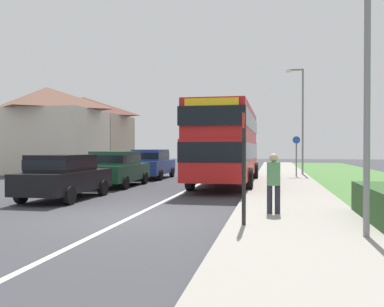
{
  "coord_description": "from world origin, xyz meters",
  "views": [
    {
      "loc": [
        3.62,
        -9.92,
        1.8
      ],
      "look_at": [
        0.56,
        5.49,
        1.6
      ],
      "focal_mm": 38.17,
      "sensor_mm": 36.0,
      "label": 1
    }
  ],
  "objects_px": {
    "double_decker_bus": "(227,141)",
    "parked_car_black": "(64,175)",
    "bus_stop_sign": "(244,160)",
    "parked_car_dark_green": "(117,167)",
    "parked_car_blue": "(151,163)",
    "street_lamp_near": "(362,15)",
    "cycle_route_sign": "(296,155)",
    "street_lamp_mid": "(301,114)",
    "pedestrian_at_stop": "(274,180)"
  },
  "relations": [
    {
      "from": "double_decker_bus",
      "to": "parked_car_black",
      "type": "distance_m",
      "value": 8.5
    },
    {
      "from": "double_decker_bus",
      "to": "bus_stop_sign",
      "type": "xyz_separation_m",
      "value": [
        1.59,
        -10.92,
        -0.6
      ]
    },
    {
      "from": "parked_car_dark_green",
      "to": "parked_car_blue",
      "type": "xyz_separation_m",
      "value": [
        0.13,
        5.16,
        0.03
      ]
    },
    {
      "from": "parked_car_dark_green",
      "to": "street_lamp_near",
      "type": "relative_size",
      "value": 0.59
    },
    {
      "from": "cycle_route_sign",
      "to": "parked_car_dark_green",
      "type": "bearing_deg",
      "value": -140.77
    },
    {
      "from": "parked_car_blue",
      "to": "bus_stop_sign",
      "type": "xyz_separation_m",
      "value": [
        6.46,
        -14.31,
        0.6
      ]
    },
    {
      "from": "parked_car_dark_green",
      "to": "parked_car_blue",
      "type": "height_order",
      "value": "parked_car_blue"
    },
    {
      "from": "cycle_route_sign",
      "to": "street_lamp_mid",
      "type": "distance_m",
      "value": 3.42
    },
    {
      "from": "parked_car_black",
      "to": "parked_car_dark_green",
      "type": "distance_m",
      "value": 5.0
    },
    {
      "from": "parked_car_blue",
      "to": "double_decker_bus",
      "type": "bearing_deg",
      "value": -34.82
    },
    {
      "from": "parked_car_black",
      "to": "bus_stop_sign",
      "type": "bearing_deg",
      "value": -32.31
    },
    {
      "from": "parked_car_blue",
      "to": "pedestrian_at_stop",
      "type": "relative_size",
      "value": 2.59
    },
    {
      "from": "parked_car_black",
      "to": "pedestrian_at_stop",
      "type": "height_order",
      "value": "pedestrian_at_stop"
    },
    {
      "from": "parked_car_blue",
      "to": "parked_car_dark_green",
      "type": "bearing_deg",
      "value": -91.42
    },
    {
      "from": "double_decker_bus",
      "to": "cycle_route_sign",
      "type": "relative_size",
      "value": 4.13
    },
    {
      "from": "parked_car_black",
      "to": "parked_car_dark_green",
      "type": "xyz_separation_m",
      "value": [
        -0.03,
        5.0,
        0.04
      ]
    },
    {
      "from": "parked_car_dark_green",
      "to": "double_decker_bus",
      "type": "bearing_deg",
      "value": 19.47
    },
    {
      "from": "parked_car_blue",
      "to": "bus_stop_sign",
      "type": "bearing_deg",
      "value": -65.7
    },
    {
      "from": "pedestrian_at_stop",
      "to": "parked_car_dark_green",
      "type": "bearing_deg",
      "value": 134.11
    },
    {
      "from": "double_decker_bus",
      "to": "street_lamp_mid",
      "type": "height_order",
      "value": "street_lamp_mid"
    },
    {
      "from": "bus_stop_sign",
      "to": "street_lamp_near",
      "type": "relative_size",
      "value": 0.34
    },
    {
      "from": "double_decker_bus",
      "to": "street_lamp_near",
      "type": "distance_m",
      "value": 12.49
    },
    {
      "from": "parked_car_black",
      "to": "street_lamp_near",
      "type": "relative_size",
      "value": 0.56
    },
    {
      "from": "parked_car_black",
      "to": "cycle_route_sign",
      "type": "relative_size",
      "value": 1.68
    },
    {
      "from": "parked_car_black",
      "to": "street_lamp_mid",
      "type": "height_order",
      "value": "street_lamp_mid"
    },
    {
      "from": "bus_stop_sign",
      "to": "street_lamp_near",
      "type": "bearing_deg",
      "value": -18.27
    },
    {
      "from": "cycle_route_sign",
      "to": "street_lamp_mid",
      "type": "height_order",
      "value": "street_lamp_mid"
    },
    {
      "from": "bus_stop_sign",
      "to": "cycle_route_sign",
      "type": "bearing_deg",
      "value": 82.91
    },
    {
      "from": "pedestrian_at_stop",
      "to": "bus_stop_sign",
      "type": "bearing_deg",
      "value": -110.85
    },
    {
      "from": "parked_car_blue",
      "to": "parked_car_black",
      "type": "bearing_deg",
      "value": -90.57
    },
    {
      "from": "cycle_route_sign",
      "to": "street_lamp_near",
      "type": "bearing_deg",
      "value": -89.12
    },
    {
      "from": "parked_car_black",
      "to": "cycle_route_sign",
      "type": "xyz_separation_m",
      "value": [
        8.57,
        12.02,
        0.55
      ]
    },
    {
      "from": "double_decker_bus",
      "to": "pedestrian_at_stop",
      "type": "bearing_deg",
      "value": -76.4
    },
    {
      "from": "street_lamp_near",
      "to": "bus_stop_sign",
      "type": "bearing_deg",
      "value": 161.73
    },
    {
      "from": "street_lamp_near",
      "to": "cycle_route_sign",
      "type": "bearing_deg",
      "value": 90.88
    },
    {
      "from": "double_decker_bus",
      "to": "pedestrian_at_stop",
      "type": "height_order",
      "value": "double_decker_bus"
    },
    {
      "from": "parked_car_dark_green",
      "to": "cycle_route_sign",
      "type": "distance_m",
      "value": 11.11
    },
    {
      "from": "parked_car_dark_green",
      "to": "street_lamp_near",
      "type": "xyz_separation_m",
      "value": [
        8.86,
        -9.9,
        3.41
      ]
    },
    {
      "from": "parked_car_dark_green",
      "to": "pedestrian_at_stop",
      "type": "bearing_deg",
      "value": -45.89
    },
    {
      "from": "parked_car_black",
      "to": "street_lamp_near",
      "type": "xyz_separation_m",
      "value": [
        8.83,
        -4.9,
        3.45
      ]
    },
    {
      "from": "pedestrian_at_stop",
      "to": "cycle_route_sign",
      "type": "relative_size",
      "value": 0.66
    },
    {
      "from": "parked_car_blue",
      "to": "street_lamp_near",
      "type": "relative_size",
      "value": 0.57
    },
    {
      "from": "parked_car_dark_green",
      "to": "pedestrian_at_stop",
      "type": "height_order",
      "value": "pedestrian_at_stop"
    },
    {
      "from": "double_decker_bus",
      "to": "cycle_route_sign",
      "type": "bearing_deg",
      "value": 55.58
    },
    {
      "from": "parked_car_dark_green",
      "to": "bus_stop_sign",
      "type": "relative_size",
      "value": 1.7
    },
    {
      "from": "parked_car_black",
      "to": "cycle_route_sign",
      "type": "bearing_deg",
      "value": 54.51
    },
    {
      "from": "parked_car_blue",
      "to": "bus_stop_sign",
      "type": "distance_m",
      "value": 15.71
    },
    {
      "from": "double_decker_bus",
      "to": "parked_car_dark_green",
      "type": "bearing_deg",
      "value": -160.53
    },
    {
      "from": "parked_car_blue",
      "to": "cycle_route_sign",
      "type": "xyz_separation_m",
      "value": [
        8.47,
        1.86,
        0.48
      ]
    },
    {
      "from": "double_decker_bus",
      "to": "bus_stop_sign",
      "type": "height_order",
      "value": "double_decker_bus"
    }
  ]
}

